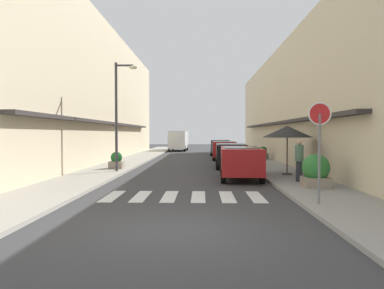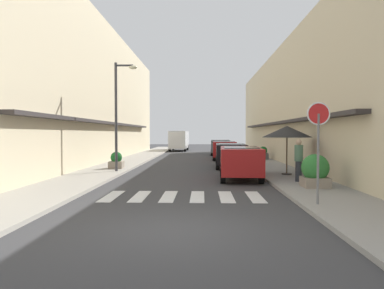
{
  "view_description": "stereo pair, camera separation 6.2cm",
  "coord_description": "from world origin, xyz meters",
  "px_view_note": "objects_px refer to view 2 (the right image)",
  "views": [
    {
      "loc": [
        0.58,
        -7.8,
        2.09
      ],
      "look_at": [
        -0.05,
        16.22,
        1.37
      ],
      "focal_mm": 34.26,
      "sensor_mm": 36.0,
      "label": 1
    },
    {
      "loc": [
        0.64,
        -7.8,
        2.09
      ],
      "look_at": [
        -0.05,
        16.22,
        1.37
      ],
      "focal_mm": 34.26,
      "sensor_mm": 36.0,
      "label": 2
    }
  ],
  "objects_px": {
    "parked_car_distant": "(220,146)",
    "street_lamp": "(119,105)",
    "pedestrian_walking_near": "(299,159)",
    "parked_car_far": "(224,148)",
    "planter_far": "(263,153)",
    "parked_car_mid": "(231,153)",
    "planter_corner": "(315,171)",
    "parked_car_near": "(240,159)",
    "planter_midblock": "(116,161)",
    "delivery_van": "(179,139)",
    "round_street_sign": "(318,126)",
    "cafe_umbrella": "(287,132)"
  },
  "relations": [
    {
      "from": "round_street_sign",
      "to": "planter_far",
      "type": "xyz_separation_m",
      "value": [
        1.42,
        17.78,
        -1.73
      ]
    },
    {
      "from": "pedestrian_walking_near",
      "to": "street_lamp",
      "type": "bearing_deg",
      "value": 125.67
    },
    {
      "from": "parked_car_distant",
      "to": "street_lamp",
      "type": "height_order",
      "value": "street_lamp"
    },
    {
      "from": "delivery_van",
      "to": "round_street_sign",
      "type": "bearing_deg",
      "value": -79.8
    },
    {
      "from": "cafe_umbrella",
      "to": "planter_corner",
      "type": "relative_size",
      "value": 1.96
    },
    {
      "from": "round_street_sign",
      "to": "pedestrian_walking_near",
      "type": "xyz_separation_m",
      "value": [
        0.72,
        4.8,
        -1.27
      ]
    },
    {
      "from": "parked_car_far",
      "to": "cafe_umbrella",
      "type": "relative_size",
      "value": 1.71
    },
    {
      "from": "parked_car_near",
      "to": "parked_car_far",
      "type": "relative_size",
      "value": 1.06
    },
    {
      "from": "street_lamp",
      "to": "planter_far",
      "type": "bearing_deg",
      "value": 45.34
    },
    {
      "from": "parked_car_mid",
      "to": "parked_car_far",
      "type": "bearing_deg",
      "value": 90.0
    },
    {
      "from": "delivery_van",
      "to": "cafe_umbrella",
      "type": "relative_size",
      "value": 2.3
    },
    {
      "from": "cafe_umbrella",
      "to": "planter_corner",
      "type": "xyz_separation_m",
      "value": [
        0.1,
        -4.11,
        -1.46
      ]
    },
    {
      "from": "cafe_umbrella",
      "to": "planter_midblock",
      "type": "relative_size",
      "value": 2.53
    },
    {
      "from": "planter_far",
      "to": "pedestrian_walking_near",
      "type": "relative_size",
      "value": 0.57
    },
    {
      "from": "parked_car_distant",
      "to": "street_lamp",
      "type": "distance_m",
      "value": 17.52
    },
    {
      "from": "parked_car_far",
      "to": "street_lamp",
      "type": "bearing_deg",
      "value": -121.26
    },
    {
      "from": "parked_car_near",
      "to": "planter_far",
      "type": "height_order",
      "value": "parked_car_near"
    },
    {
      "from": "delivery_van",
      "to": "planter_far",
      "type": "distance_m",
      "value": 17.59
    },
    {
      "from": "parked_car_mid",
      "to": "parked_car_far",
      "type": "relative_size",
      "value": 1.09
    },
    {
      "from": "parked_car_near",
      "to": "pedestrian_walking_near",
      "type": "bearing_deg",
      "value": -35.55
    },
    {
      "from": "parked_car_far",
      "to": "parked_car_distant",
      "type": "relative_size",
      "value": 0.98
    },
    {
      "from": "pedestrian_walking_near",
      "to": "delivery_van",
      "type": "bearing_deg",
      "value": 74.19
    },
    {
      "from": "planter_far",
      "to": "delivery_van",
      "type": "bearing_deg",
      "value": 115.18
    },
    {
      "from": "parked_car_near",
      "to": "planter_midblock",
      "type": "relative_size",
      "value": 4.59
    },
    {
      "from": "parked_car_distant",
      "to": "planter_midblock",
      "type": "distance_m",
      "value": 16.13
    },
    {
      "from": "planter_far",
      "to": "parked_car_near",
      "type": "bearing_deg",
      "value": -104.38
    },
    {
      "from": "pedestrian_walking_near",
      "to": "parked_car_near",
      "type": "bearing_deg",
      "value": 115.43
    },
    {
      "from": "parked_car_mid",
      "to": "planter_corner",
      "type": "height_order",
      "value": "parked_car_mid"
    },
    {
      "from": "parked_car_distant",
      "to": "cafe_umbrella",
      "type": "bearing_deg",
      "value": -82.46
    },
    {
      "from": "parked_car_mid",
      "to": "planter_midblock",
      "type": "relative_size",
      "value": 4.75
    },
    {
      "from": "pedestrian_walking_near",
      "to": "parked_car_mid",
      "type": "bearing_deg",
      "value": 78.01
    },
    {
      "from": "delivery_van",
      "to": "pedestrian_walking_near",
      "type": "xyz_separation_m",
      "value": [
        6.78,
        -28.88,
        -0.38
      ]
    },
    {
      "from": "parked_car_near",
      "to": "planter_far",
      "type": "relative_size",
      "value": 4.39
    },
    {
      "from": "cafe_umbrella",
      "to": "pedestrian_walking_near",
      "type": "bearing_deg",
      "value": -92.3
    },
    {
      "from": "round_street_sign",
      "to": "planter_corner",
      "type": "relative_size",
      "value": 2.34
    },
    {
      "from": "parked_car_near",
      "to": "round_street_sign",
      "type": "distance_m",
      "value": 6.71
    },
    {
      "from": "parked_car_mid",
      "to": "parked_car_distant",
      "type": "xyz_separation_m",
      "value": [
        0.0,
        12.89,
        -0.0
      ]
    },
    {
      "from": "pedestrian_walking_near",
      "to": "parked_car_far",
      "type": "bearing_deg",
      "value": 70.09
    },
    {
      "from": "parked_car_far",
      "to": "planter_midblock",
      "type": "height_order",
      "value": "parked_car_far"
    },
    {
      "from": "parked_car_far",
      "to": "parked_car_distant",
      "type": "xyz_separation_m",
      "value": [
        0.0,
        6.28,
        0.0
      ]
    },
    {
      "from": "parked_car_near",
      "to": "parked_car_distant",
      "type": "distance_m",
      "value": 18.56
    },
    {
      "from": "parked_car_distant",
      "to": "parked_car_far",
      "type": "bearing_deg",
      "value": -90.0
    },
    {
      "from": "parked_car_near",
      "to": "parked_car_mid",
      "type": "xyz_separation_m",
      "value": [
        0.0,
        5.67,
        0.0
      ]
    },
    {
      "from": "parked_car_near",
      "to": "cafe_umbrella",
      "type": "height_order",
      "value": "cafe_umbrella"
    },
    {
      "from": "round_street_sign",
      "to": "pedestrian_walking_near",
      "type": "bearing_deg",
      "value": 81.49
    },
    {
      "from": "parked_car_far",
      "to": "round_street_sign",
      "type": "height_order",
      "value": "round_street_sign"
    },
    {
      "from": "parked_car_mid",
      "to": "planter_corner",
      "type": "relative_size",
      "value": 3.67
    },
    {
      "from": "parked_car_far",
      "to": "planter_far",
      "type": "bearing_deg",
      "value": -16.85
    },
    {
      "from": "parked_car_near",
      "to": "street_lamp",
      "type": "bearing_deg",
      "value": 158.98
    },
    {
      "from": "parked_car_near",
      "to": "parked_car_far",
      "type": "height_order",
      "value": "same"
    }
  ]
}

